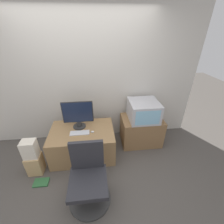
{
  "coord_description": "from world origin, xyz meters",
  "views": [
    {
      "loc": [
        0.18,
        -1.5,
        2.19
      ],
      "look_at": [
        0.45,
        0.89,
        0.8
      ],
      "focal_mm": 24.0,
      "sensor_mm": 36.0,
      "label": 1
    }
  ],
  "objects_px": {
    "cardboard_box_lower": "(35,164)",
    "keyboard": "(80,133)",
    "main_monitor": "(78,115)",
    "mouse": "(93,132)",
    "book": "(41,182)",
    "crt_tv": "(143,111)",
    "office_chair": "(88,180)"
  },
  "relations": [
    {
      "from": "keyboard",
      "to": "crt_tv",
      "type": "distance_m",
      "value": 1.27
    },
    {
      "from": "main_monitor",
      "to": "mouse",
      "type": "relative_size",
      "value": 8.92
    },
    {
      "from": "keyboard",
      "to": "book",
      "type": "bearing_deg",
      "value": -140.68
    },
    {
      "from": "office_chair",
      "to": "mouse",
      "type": "bearing_deg",
      "value": 85.14
    },
    {
      "from": "main_monitor",
      "to": "keyboard",
      "type": "relative_size",
      "value": 1.61
    },
    {
      "from": "mouse",
      "to": "book",
      "type": "height_order",
      "value": "mouse"
    },
    {
      "from": "crt_tv",
      "to": "cardboard_box_lower",
      "type": "relative_size",
      "value": 1.55
    },
    {
      "from": "keyboard",
      "to": "office_chair",
      "type": "xyz_separation_m",
      "value": [
        0.16,
        -0.81,
        -0.2
      ]
    },
    {
      "from": "main_monitor",
      "to": "mouse",
      "type": "xyz_separation_m",
      "value": [
        0.24,
        -0.21,
        -0.24
      ]
    },
    {
      "from": "main_monitor",
      "to": "mouse",
      "type": "height_order",
      "value": "main_monitor"
    },
    {
      "from": "cardboard_box_lower",
      "to": "keyboard",
      "type": "bearing_deg",
      "value": 19.82
    },
    {
      "from": "keyboard",
      "to": "mouse",
      "type": "bearing_deg",
      "value": -1.61
    },
    {
      "from": "office_chair",
      "to": "cardboard_box_lower",
      "type": "height_order",
      "value": "office_chair"
    },
    {
      "from": "main_monitor",
      "to": "cardboard_box_lower",
      "type": "bearing_deg",
      "value": -147.23
    },
    {
      "from": "keyboard",
      "to": "mouse",
      "type": "distance_m",
      "value": 0.23
    },
    {
      "from": "keyboard",
      "to": "office_chair",
      "type": "relative_size",
      "value": 0.38
    },
    {
      "from": "keyboard",
      "to": "cardboard_box_lower",
      "type": "bearing_deg",
      "value": -160.18
    },
    {
      "from": "book",
      "to": "crt_tv",
      "type": "bearing_deg",
      "value": 23.58
    },
    {
      "from": "book",
      "to": "cardboard_box_lower",
      "type": "bearing_deg",
      "value": 118.09
    },
    {
      "from": "mouse",
      "to": "cardboard_box_lower",
      "type": "height_order",
      "value": "mouse"
    },
    {
      "from": "mouse",
      "to": "office_chair",
      "type": "xyz_separation_m",
      "value": [
        -0.07,
        -0.8,
        -0.21
      ]
    },
    {
      "from": "mouse",
      "to": "office_chair",
      "type": "relative_size",
      "value": 0.07
    },
    {
      "from": "mouse",
      "to": "book",
      "type": "bearing_deg",
      "value": -149.21
    },
    {
      "from": "main_monitor",
      "to": "office_chair",
      "type": "height_order",
      "value": "main_monitor"
    },
    {
      "from": "main_monitor",
      "to": "crt_tv",
      "type": "height_order",
      "value": "main_monitor"
    },
    {
      "from": "keyboard",
      "to": "book",
      "type": "relative_size",
      "value": 1.46
    },
    {
      "from": "keyboard",
      "to": "book",
      "type": "distance_m",
      "value": 0.98
    },
    {
      "from": "cardboard_box_lower",
      "to": "book",
      "type": "relative_size",
      "value": 1.54
    },
    {
      "from": "crt_tv",
      "to": "cardboard_box_lower",
      "type": "bearing_deg",
      "value": -164.06
    },
    {
      "from": "main_monitor",
      "to": "crt_tv",
      "type": "relative_size",
      "value": 0.98
    },
    {
      "from": "main_monitor",
      "to": "book",
      "type": "bearing_deg",
      "value": -130.37
    },
    {
      "from": "keyboard",
      "to": "crt_tv",
      "type": "height_order",
      "value": "crt_tv"
    }
  ]
}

